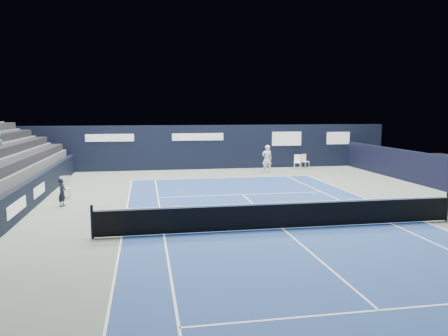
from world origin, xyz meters
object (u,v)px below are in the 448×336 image
object	(u,v)px
tennis_net	(283,215)
folding_chair_back_a	(297,161)
line_judge_chair	(65,186)
tennis_player	(267,159)
folding_chair_back_b	(305,160)

from	to	relation	value
tennis_net	folding_chair_back_a	bearing A→B (deg)	68.46
line_judge_chair	tennis_player	distance (m)	13.49
folding_chair_back_b	tennis_player	world-z (taller)	tennis_player
folding_chair_back_b	line_judge_chair	xyz separation A→B (m)	(-15.14, -8.56, 0.03)
line_judge_chair	tennis_net	bearing A→B (deg)	-45.30
line_judge_chair	folding_chair_back_a	bearing A→B (deg)	23.92
folding_chair_back_b	line_judge_chair	world-z (taller)	line_judge_chair
folding_chair_back_b	tennis_net	bearing A→B (deg)	-134.37
folding_chair_back_a	line_judge_chair	distance (m)	16.47
folding_chair_back_a	tennis_net	world-z (taller)	tennis_net
folding_chair_back_a	folding_chair_back_b	bearing A→B (deg)	60.44
folding_chair_back_a	tennis_net	distance (m)	16.25
folding_chair_back_a	tennis_net	bearing A→B (deg)	-87.30
folding_chair_back_a	tennis_player	world-z (taller)	tennis_player
tennis_net	tennis_player	bearing A→B (deg)	76.36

